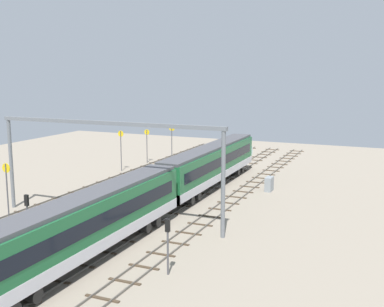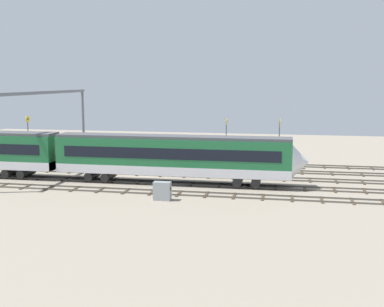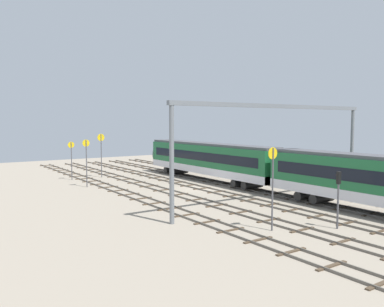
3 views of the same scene
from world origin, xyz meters
TOP-DOWN VIEW (x-y plane):
  - ground_plane at (0.00, 0.00)m, footprint 88.42×88.42m
  - track_near_foreground at (0.00, -8.56)m, footprint 72.42×2.40m
  - track_with_train at (0.00, -4.28)m, footprint 72.42×2.40m
  - track_middle at (0.00, 0.00)m, footprint 72.42×2.40m
  - track_second_far at (0.00, 4.28)m, footprint 72.42×2.40m
  - track_far_background at (0.00, 8.56)m, footprint 72.42×2.40m
  - train at (-7.00, -4.28)m, footprint 50.40×3.24m
  - overhead_gantry at (-11.35, -0.28)m, footprint 0.40×23.14m
  - speed_sign_near_foreground at (15.43, 6.06)m, footprint 0.14×1.00m
  - speed_sign_mid_trackside at (-16.94, 6.12)m, footprint 0.14×0.83m
  - speed_sign_far_trackside at (15.38, 10.21)m, footprint 0.14×0.83m
  - speed_sign_distant_end at (8.60, 10.56)m, footprint 0.14×0.84m
  - relay_cabinet at (5.54, -11.17)m, footprint 1.54×0.74m

SIDE VIEW (x-z plane):
  - ground_plane at x=0.00m, z-range 0.00..0.00m
  - track_near_foreground at x=0.00m, z-range -0.02..0.14m
  - track_middle at x=0.00m, z-range -0.02..0.14m
  - track_with_train at x=0.00m, z-range -0.02..0.14m
  - track_far_background at x=0.00m, z-range -0.02..0.14m
  - track_second_far at x=0.00m, z-range -0.02..0.14m
  - relay_cabinet at x=5.54m, z-range 0.00..1.65m
  - train at x=-7.00m, z-range 0.26..5.06m
  - speed_sign_far_trackside at x=15.38m, z-range 0.68..5.76m
  - speed_sign_distant_end at x=8.60m, z-range 0.73..6.35m
  - speed_sign_mid_trackside at x=-16.94m, z-range 0.74..6.66m
  - speed_sign_near_foreground at x=15.43m, z-range 0.92..6.95m
  - overhead_gantry at x=-11.35m, z-range 2.53..11.80m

